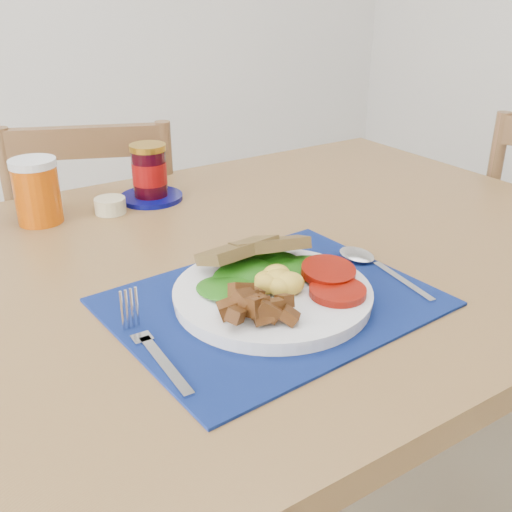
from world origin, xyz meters
The scene contains 9 objects.
table centered at (0.00, 0.20, 0.67)m, with size 1.40×0.90×0.75m.
chair_far centered at (0.01, 0.80, 0.54)m, with size 0.51×0.50×1.05m.
placemat centered at (-0.01, 0.04, 0.75)m, with size 0.41×0.32×0.00m, color black.
breakfast_plate centered at (-0.02, 0.03, 0.77)m, with size 0.26×0.26×0.06m.
fork centered at (-0.20, 0.02, 0.76)m, with size 0.03×0.18×0.00m.
spoon centered at (0.17, 0.05, 0.76)m, with size 0.05×0.19×0.01m.
juice_glass centered at (-0.19, 0.50, 0.80)m, with size 0.08×0.08×0.11m, color #C64D05.
ramekin centered at (-0.07, 0.48, 0.76)m, with size 0.06×0.06×0.03m, color beige.
jam_on_saucer centered at (0.02, 0.50, 0.80)m, with size 0.12×0.12×0.11m.
Camera 1 is at (-0.41, -0.54, 1.15)m, focal length 42.00 mm.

